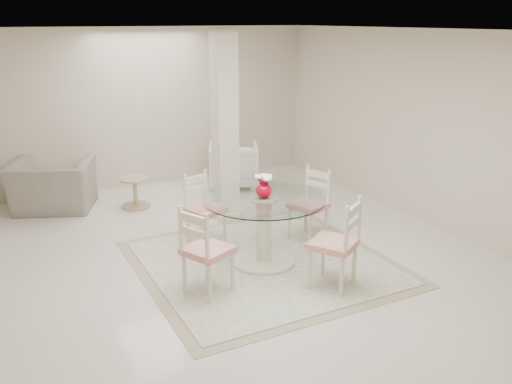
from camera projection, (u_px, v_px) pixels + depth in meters
name	position (u px, v px, depth m)	size (l,w,h in m)	color
ground	(233.00, 257.00, 6.73)	(7.00, 7.00, 0.00)	silver
room_shell	(231.00, 108.00, 6.16)	(6.02, 7.02, 2.71)	beige
column	(225.00, 128.00, 7.63)	(0.30, 0.30, 2.70)	beige
area_rug	(264.00, 263.00, 6.55)	(2.90, 2.90, 0.02)	tan
dining_table	(264.00, 231.00, 6.42)	(1.44, 1.44, 0.83)	beige
red_vase	(264.00, 186.00, 6.25)	(0.22, 0.21, 0.29)	#AE051B
dining_chair_east	(312.00, 199.00, 7.13)	(0.54, 0.54, 1.06)	beige
dining_chair_north	(202.00, 203.00, 6.99)	(0.53, 0.53, 1.04)	beige
dining_chair_west	(203.00, 245.00, 5.61)	(0.59, 0.59, 1.11)	beige
dining_chair_south	(340.00, 238.00, 5.76)	(0.63, 0.63, 1.14)	beige
recliner_taupe	(53.00, 186.00, 8.28)	(1.18, 1.03, 0.77)	gray
armchair_white	(234.00, 165.00, 9.42)	(0.83, 0.85, 0.78)	white
side_table	(135.00, 194.00, 8.43)	(0.46, 0.46, 0.47)	tan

